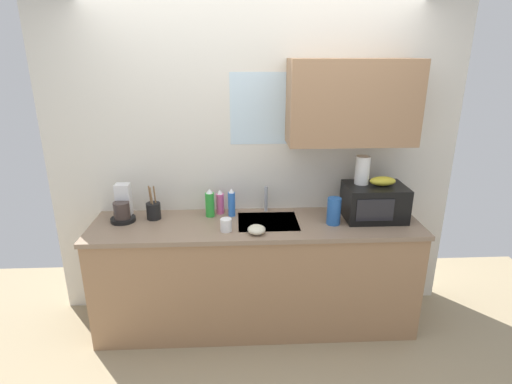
% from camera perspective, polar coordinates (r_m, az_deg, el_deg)
% --- Properties ---
extents(kitchen_wall_assembly, '(3.29, 0.42, 2.50)m').
position_cam_1_polar(kitchen_wall_assembly, '(3.30, 2.07, 5.15)').
color(kitchen_wall_assembly, silver).
rests_on(kitchen_wall_assembly, ground).
extents(counter_unit, '(2.52, 0.63, 0.90)m').
position_cam_1_polar(counter_unit, '(3.35, 0.03, -11.27)').
color(counter_unit, '#9E7551').
rests_on(counter_unit, ground).
extents(sink_faucet, '(0.03, 0.03, 0.21)m').
position_cam_1_polar(sink_faucet, '(3.33, 1.41, -0.95)').
color(sink_faucet, '#B2B5BA').
rests_on(sink_faucet, counter_unit).
extents(microwave, '(0.46, 0.35, 0.27)m').
position_cam_1_polar(microwave, '(3.31, 16.18, -1.35)').
color(microwave, black).
rests_on(microwave, counter_unit).
extents(banana_bunch, '(0.20, 0.11, 0.07)m').
position_cam_1_polar(banana_bunch, '(3.28, 17.28, 1.47)').
color(banana_bunch, gold).
rests_on(banana_bunch, microwave).
extents(paper_towel_roll, '(0.11, 0.11, 0.22)m').
position_cam_1_polar(paper_towel_roll, '(3.25, 14.63, 2.98)').
color(paper_towel_roll, white).
rests_on(paper_towel_roll, microwave).
extents(coffee_maker, '(0.19, 0.21, 0.28)m').
position_cam_1_polar(coffee_maker, '(3.32, -18.09, -2.04)').
color(coffee_maker, black).
rests_on(coffee_maker, counter_unit).
extents(dish_soap_bottle_blue, '(0.06, 0.06, 0.23)m').
position_cam_1_polar(dish_soap_bottle_blue, '(3.24, -3.42, -1.55)').
color(dish_soap_bottle_blue, blue).
rests_on(dish_soap_bottle_blue, counter_unit).
extents(dish_soap_bottle_pink, '(0.06, 0.06, 0.20)m').
position_cam_1_polar(dish_soap_bottle_pink, '(3.30, -5.04, -1.45)').
color(dish_soap_bottle_pink, '#E55999').
rests_on(dish_soap_bottle_pink, counter_unit).
extents(dish_soap_bottle_green, '(0.07, 0.07, 0.23)m').
position_cam_1_polar(dish_soap_bottle_green, '(3.25, -6.46, -1.60)').
color(dish_soap_bottle_green, green).
rests_on(dish_soap_bottle_green, counter_unit).
extents(cereal_canister, '(0.10, 0.10, 0.21)m').
position_cam_1_polar(cereal_canister, '(3.14, 10.81, -2.64)').
color(cereal_canister, '#2659A5').
rests_on(cereal_canister, counter_unit).
extents(mug_white, '(0.08, 0.08, 0.09)m').
position_cam_1_polar(mug_white, '(3.00, -4.21, -4.61)').
color(mug_white, white).
rests_on(mug_white, counter_unit).
extents(utensil_crock, '(0.11, 0.11, 0.27)m').
position_cam_1_polar(utensil_crock, '(3.29, -14.11, -2.50)').
color(utensil_crock, black).
rests_on(utensil_crock, counter_unit).
extents(small_bowl, '(0.13, 0.13, 0.06)m').
position_cam_1_polar(small_bowl, '(2.95, 0.07, -5.27)').
color(small_bowl, beige).
rests_on(small_bowl, counter_unit).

